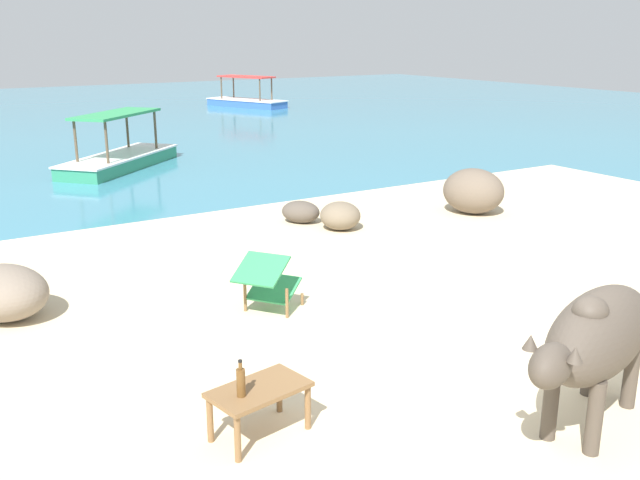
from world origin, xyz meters
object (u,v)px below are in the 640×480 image
(bottle, at_px, (241,382))
(boat_blue, at_px, (247,100))
(deck_chair_near, at_px, (267,280))
(boat_green, at_px, (119,157))
(low_bench_table, at_px, (259,395))
(cow, at_px, (596,336))

(bottle, height_order, boat_blue, boat_blue)
(deck_chair_near, bearing_deg, boat_blue, 28.60)
(bottle, relative_size, deck_chair_near, 0.32)
(deck_chair_near, relative_size, boat_blue, 0.24)
(boat_green, bearing_deg, low_bench_table, 36.00)
(boat_blue, bearing_deg, boat_green, 119.44)
(boat_green, height_order, boat_blue, same)
(bottle, bearing_deg, cow, -25.77)
(deck_chair_near, bearing_deg, boat_green, 46.88)
(deck_chair_near, bearing_deg, bottle, -157.78)
(cow, height_order, deck_chair_near, cow)
(bottle, distance_m, boat_green, 12.36)
(cow, bearing_deg, boat_blue, -129.48)
(boat_green, bearing_deg, cow, 46.90)
(cow, relative_size, deck_chair_near, 2.23)
(cow, xyz_separation_m, bottle, (-2.48, 1.20, -0.24))
(bottle, height_order, deck_chair_near, bottle)
(low_bench_table, xyz_separation_m, bottle, (-0.17, -0.05, 0.19))
(low_bench_table, distance_m, bottle, 0.26)
(deck_chair_near, distance_m, boat_blue, 23.50)
(boat_blue, bearing_deg, deck_chair_near, 131.84)
(low_bench_table, relative_size, boat_green, 0.24)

